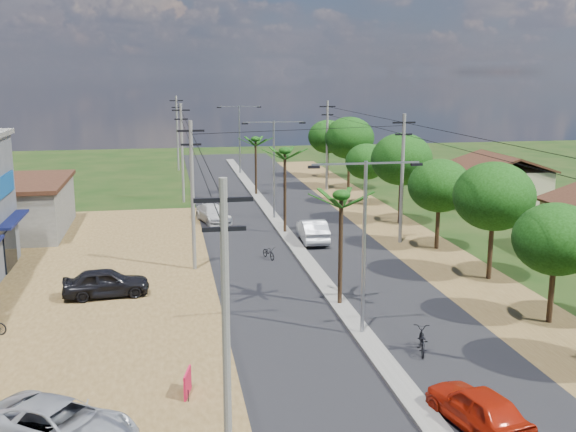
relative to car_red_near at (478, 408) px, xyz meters
The scene contains 34 objects.
ground 8.69m from the car_red_near, 99.97° to the left, with size 160.00×160.00×0.00m, color black.
road 23.59m from the car_red_near, 93.65° to the left, with size 12.00×110.00×0.04m, color black.
median 26.58m from the car_red_near, 93.24° to the left, with size 1.00×90.00×0.18m, color #605E56.
dirt_lot_west 23.37m from the car_red_near, 134.94° to the left, with size 18.00×46.00×0.04m, color brown.
dirt_shoulder_east 24.56m from the car_red_near, 73.43° to the left, with size 5.00×90.00×0.03m, color brown.
house_east_far 41.44m from the car_red_near, 61.91° to the left, with size 7.60×7.50×4.60m.
tree_east_b 12.05m from the car_red_near, 47.57° to the left, with size 4.00×4.00×5.83m.
tree_east_c 18.04m from the car_red_near, 62.17° to the left, with size 4.60×4.60×6.83m.
tree_east_d 24.15m from the car_red_near, 70.68° to the left, with size 4.20×4.20×6.13m.
tree_east_e 31.89m from the car_red_near, 75.14° to the left, with size 4.80×4.80×7.14m.
tree_east_f 39.42m from the car_red_near, 78.70° to the left, with size 3.80×3.80×5.52m.
tree_east_g 47.48m from the car_red_near, 79.89° to the left, with size 5.00×5.00×7.38m.
tree_east_h 55.26m from the car_red_near, 81.65° to the left, with size 4.40×4.40×6.52m.
palm_median_near 13.51m from the car_red_near, 96.82° to the left, with size 2.00×2.00×6.15m.
palm_median_mid 29.04m from the car_red_near, 93.01° to the left, with size 2.00×2.00×6.55m.
palm_median_far 44.79m from the car_red_near, 91.93° to the left, with size 2.00×2.00×5.85m.
streetlight_near 9.57m from the car_red_near, 99.97° to the left, with size 5.10×0.18×8.00m.
streetlight_mid 33.81m from the car_red_near, 92.56° to the left, with size 5.10×0.18×8.00m.
streetlight_far 58.69m from the car_red_near, 91.47° to the left, with size 5.10×0.18×8.00m.
utility_pole_w_a 9.52m from the car_red_near, behind, with size 1.60×0.24×9.00m.
utility_pole_w_b 22.58m from the car_red_near, 112.49° to the left, with size 1.60×0.24×9.00m.
utility_pole_w_c 43.56m from the car_red_near, 101.30° to the left, with size 1.60×0.24×9.00m.
utility_pole_w_d 64.23m from the car_red_near, 97.62° to the left, with size 1.60×0.24×9.00m.
utility_pole_e_b 25.58m from the car_red_near, 76.26° to the left, with size 1.60×0.24×9.00m.
utility_pole_e_c 47.09m from the car_red_near, 82.65° to the left, with size 1.60×0.24×9.00m.
car_red_near is the anchor object (origin of this frame).
car_silver_mid 25.87m from the car_red_near, 90.00° to the left, with size 1.70×4.88×1.61m, color #A6A9AE.
car_white_far 33.99m from the car_red_near, 100.92° to the left, with size 1.90×4.67×1.36m, color #B9B8B4.
car_parked_silver 13.69m from the car_red_near, behind, with size 2.40×5.21×1.45m, color #A6A9AE.
car_parked_dark 21.01m from the car_red_near, 129.47° to the left, with size 1.81×4.49×1.53m, color black.
moto_rider_east 6.29m from the car_red_near, 85.69° to the left, with size 0.68×1.96×1.03m, color black.
moto_rider_west_a 22.30m from the car_red_near, 99.62° to the left, with size 0.53×1.53×0.80m, color black.
moto_rider_west_b 36.81m from the car_red_near, 100.17° to the left, with size 0.48×1.68×1.01m, color black.
roadside_sign 10.36m from the car_red_near, 156.55° to the left, with size 0.33×1.15×0.97m.
Camera 1 is at (-8.47, -27.72, 11.75)m, focal length 42.00 mm.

